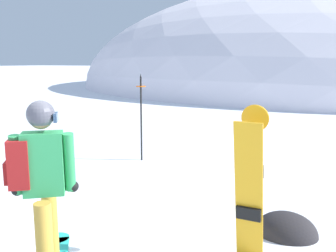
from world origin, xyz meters
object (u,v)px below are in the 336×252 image
snowboarder_main (41,186)px  rock_dark (286,233)px  piste_marker_near (141,111)px  spare_snowboard (250,185)px

snowboarder_main → rock_dark: size_ratio=2.29×
snowboarder_main → piste_marker_near: piste_marker_near is taller
snowboarder_main → piste_marker_near: 4.39m
snowboarder_main → spare_snowboard: size_ratio=1.05×
rock_dark → piste_marker_near: bearing=146.3°
spare_snowboard → rock_dark: 1.20m
piste_marker_near → rock_dark: size_ratio=2.43×
spare_snowboard → rock_dark: bearing=72.0°
piste_marker_near → snowboarder_main: bearing=-71.9°
rock_dark → spare_snowboard: bearing=-108.0°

